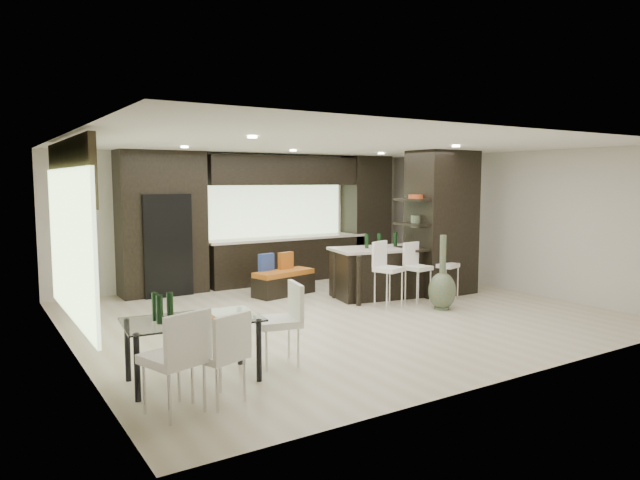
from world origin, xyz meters
TOP-DOWN VIEW (x-y plane):
  - ground at (0.00, 0.00)m, footprint 8.00×8.00m
  - back_wall at (0.00, 3.50)m, footprint 8.00×0.02m
  - left_wall at (-4.00, 0.00)m, footprint 0.02×7.00m
  - right_wall at (4.00, 0.00)m, footprint 0.02×7.00m
  - ceiling at (0.00, 0.00)m, footprint 8.00×7.00m
  - window_left at (-3.96, 0.20)m, footprint 0.04×3.20m
  - window_back at (0.60, 3.46)m, footprint 3.40×0.04m
  - stone_accent at (-3.93, 0.20)m, footprint 0.08×3.00m
  - ceiling_spots at (0.00, 0.25)m, footprint 4.00×3.00m
  - back_cabinetry at (0.50, 3.17)m, footprint 6.80×0.68m
  - refrigerator at (-1.90, 3.12)m, footprint 0.90×0.68m
  - partition_column at (2.60, 0.40)m, footprint 1.20×0.80m
  - kitchen_island at (1.63, 0.72)m, footprint 2.33×1.34m
  - stool_left at (0.95, -0.05)m, footprint 0.51×0.51m
  - stool_mid at (1.63, -0.04)m, footprint 0.43×0.43m
  - stool_right at (2.30, -0.04)m, footprint 0.47×0.47m
  - bench at (-0.02, 1.84)m, footprint 1.28×0.72m
  - floor_vase at (1.64, -0.63)m, footprint 0.55×0.55m
  - dining_table at (-3.07, -1.71)m, footprint 1.49×0.94m
  - chair_near at (-3.07, -2.41)m, footprint 0.58×0.58m
  - chair_far at (-3.51, -2.44)m, footprint 0.62×0.62m
  - chair_end at (-2.04, -1.71)m, footprint 0.57×0.57m

SIDE VIEW (x-z plane):
  - ground at x=0.00m, z-range 0.00..0.00m
  - bench at x=-0.02m, z-range 0.00..0.46m
  - dining_table at x=-3.07m, z-range 0.00..0.68m
  - chair_near at x=-3.07m, z-range 0.00..0.83m
  - stool_right at x=2.30m, z-range 0.00..0.85m
  - stool_mid at x=1.63m, z-range 0.00..0.86m
  - chair_end at x=-2.04m, z-range 0.00..0.89m
  - stool_left at x=0.95m, z-range 0.00..0.91m
  - chair_far at x=-3.51m, z-range 0.00..0.91m
  - kitchen_island at x=1.63m, z-range 0.00..0.91m
  - floor_vase at x=1.64m, z-range 0.00..1.25m
  - refrigerator at x=-1.90m, z-range 0.00..1.90m
  - back_wall at x=0.00m, z-range 0.00..2.70m
  - left_wall at x=-4.00m, z-range 0.00..2.70m
  - right_wall at x=4.00m, z-range 0.00..2.70m
  - window_left at x=-3.96m, z-range 0.40..2.30m
  - back_cabinetry at x=0.50m, z-range 0.00..2.70m
  - partition_column at x=2.60m, z-range 0.00..2.70m
  - window_back at x=0.60m, z-range 0.95..2.15m
  - stone_accent at x=-3.93m, z-range 1.85..2.65m
  - ceiling_spots at x=0.00m, z-range 2.67..2.69m
  - ceiling at x=0.00m, z-range 2.69..2.71m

